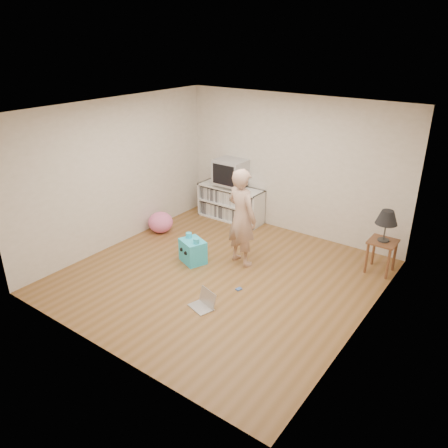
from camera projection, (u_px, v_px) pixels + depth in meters
The scene contains 13 objects.
ground at pixel (220, 276), 6.97m from camera, with size 4.50×4.50×0.00m, color brown.
walls at pixel (220, 200), 6.44m from camera, with size 4.52×4.52×2.60m.
ceiling at pixel (220, 110), 5.92m from camera, with size 4.50×4.50×0.01m, color white.
media_unit at pixel (231, 203), 8.99m from camera, with size 1.40×0.45×0.70m.
dvd_deck at pixel (231, 185), 8.83m from camera, with size 0.45×0.35×0.07m, color gray.
crt_tv at pixel (231, 172), 8.71m from camera, with size 0.60×0.53×0.50m.
side_table at pixel (382, 248), 6.95m from camera, with size 0.42×0.42×0.55m.
table_lamp at pixel (387, 218), 6.74m from camera, with size 0.34×0.34×0.52m.
person at pixel (242, 217), 7.07m from camera, with size 0.60×0.39×1.64m, color tan.
laptop at pixel (204, 303), 6.17m from camera, with size 0.41×0.36×0.24m.
playing_cards at pixel (239, 289), 6.60m from camera, with size 0.07×0.09×0.02m, color #4366B3.
plush_blue at pixel (193, 251), 7.33m from camera, with size 0.51×0.46×0.49m.
plush_pink at pixel (161, 222), 8.45m from camera, with size 0.47×0.47×0.40m, color pink.
Camera 1 is at (3.60, -4.85, 3.56)m, focal length 35.00 mm.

